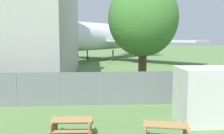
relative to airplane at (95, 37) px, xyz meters
The scene contains 6 objects.
perimeter_fence 31.08m from the airplane, 84.73° to the right, with size 56.07×0.07×2.05m.
airplane is the anchor object (origin of this frame).
portable_cabin 34.97m from the airplane, 80.55° to the right, with size 3.60×2.25×2.68m.
picnic_bench_near_cabin 36.07m from the airplane, 91.73° to the right, with size 1.75×1.46×0.76m.
picnic_bench_open_grass 37.01m from the airplane, 85.90° to the right, with size 2.01×1.75×0.76m.
tree_left_of_cabin 28.62m from the airplane, 83.55° to the right, with size 4.82×4.82×8.10m.
Camera 1 is at (-2.96, -5.65, 4.14)m, focal length 42.00 mm.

